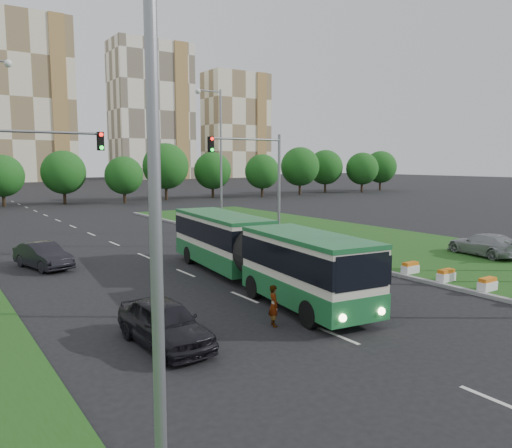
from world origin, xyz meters
TOP-DOWN VIEW (x-y plane):
  - ground at (0.00, 0.00)m, footprint 360.00×360.00m
  - grass_median at (13.00, 8.00)m, footprint 14.00×60.00m
  - median_kerb at (6.05, 8.00)m, footprint 0.30×60.00m
  - lane_markings at (-3.00, 20.00)m, footprint 0.20×100.00m
  - flower_planters at (6.70, 0.80)m, footprint 1.10×18.10m
  - traffic_mast_median at (4.78, 10.00)m, footprint 5.76×0.32m
  - traffic_mast_left at (-10.38, 9.00)m, footprint 5.76×0.32m
  - street_lamps at (-3.00, 10.00)m, footprint 36.00×60.00m
  - tree_line at (10.00, 55.00)m, footprint 120.00×8.00m
  - apartment_tower_ceast at (15.00, 150.00)m, footprint 25.00×15.00m
  - apartment_tower_east at (55.00, 150.00)m, footprint 27.00×15.00m
  - midrise_east at (90.00, 150.00)m, footprint 24.00×14.00m
  - articulated_bus at (-1.38, 1.79)m, footprint 2.60×16.69m
  - car_left_near at (-8.43, -3.51)m, footprint 2.01×4.62m
  - car_left_far at (-9.22, 11.67)m, footprint 2.66×4.74m
  - car_median at (14.69, -0.74)m, footprint 2.82×5.23m
  - pedestrian at (-4.24, -3.94)m, footprint 0.53×0.66m
  - shopping_trolley at (-2.55, -4.16)m, footprint 0.34×0.35m

SIDE VIEW (x-z plane):
  - ground at x=0.00m, z-range 0.00..0.00m
  - lane_markings at x=-3.00m, z-range -0.01..0.01m
  - grass_median at x=13.00m, z-range 0.00..0.15m
  - median_kerb at x=6.05m, z-range 0.00..0.18m
  - shopping_trolley at x=-2.55m, z-range 0.00..0.57m
  - flower_planters at x=6.70m, z-range 0.15..0.75m
  - car_left_far at x=-9.22m, z-range 0.00..1.48m
  - car_left_near at x=-8.43m, z-range 0.00..1.55m
  - pedestrian at x=-4.24m, z-range 0.00..1.56m
  - car_median at x=14.69m, z-range 0.15..1.59m
  - articulated_bus at x=-1.38m, z-range 0.31..3.06m
  - tree_line at x=10.00m, z-range 0.00..9.00m
  - traffic_mast_median at x=4.78m, z-range 1.35..9.35m
  - traffic_mast_left at x=-10.38m, z-range 1.35..9.35m
  - street_lamps at x=-3.00m, z-range 0.00..12.00m
  - midrise_east at x=90.00m, z-range 0.00..40.00m
  - apartment_tower_east at x=55.00m, z-range 0.00..47.00m
  - apartment_tower_ceast at x=15.00m, z-range 0.00..50.00m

